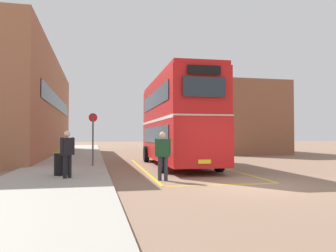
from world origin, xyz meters
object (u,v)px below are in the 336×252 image
single_deck_bus (172,136)px  pedestrian_boarding (163,152)px  pedestrian_waiting_near (67,151)px  bus_stop_sign (93,134)px  double_decker_bus (177,120)px  litter_bin (61,164)px

single_deck_bus → pedestrian_boarding: size_ratio=4.73×
pedestrian_boarding → pedestrian_waiting_near: (-3.42, 0.36, 0.06)m
pedestrian_boarding → bus_stop_sign: bearing=116.0°
double_decker_bus → pedestrian_waiting_near: (-5.35, -5.24, -1.39)m
bus_stop_sign → double_decker_bus: bearing=5.0°
double_decker_bus → pedestrian_waiting_near: size_ratio=6.11×
double_decker_bus → pedestrian_waiting_near: double_decker_bus is taller
litter_bin → pedestrian_waiting_near: bearing=-71.7°
bus_stop_sign → pedestrian_boarding: bearing=-64.0°
double_decker_bus → bus_stop_sign: double_decker_bus is taller
pedestrian_boarding → litter_bin: 3.97m
pedestrian_waiting_near → litter_bin: 1.11m
pedestrian_boarding → pedestrian_waiting_near: bearing=174.0°
single_deck_bus → pedestrian_boarding: 23.05m
pedestrian_waiting_near → double_decker_bus: bearing=44.4°
double_decker_bus → litter_bin: bearing=-142.7°
double_decker_bus → pedestrian_boarding: 6.10m
single_deck_bus → litter_bin: (-9.31, -21.07, -1.05)m
pedestrian_waiting_near → litter_bin: pedestrian_waiting_near is taller
double_decker_bus → bus_stop_sign: bearing=-175.0°
litter_bin → bus_stop_sign: 4.25m
single_deck_bus → litter_bin: bearing=-113.8°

